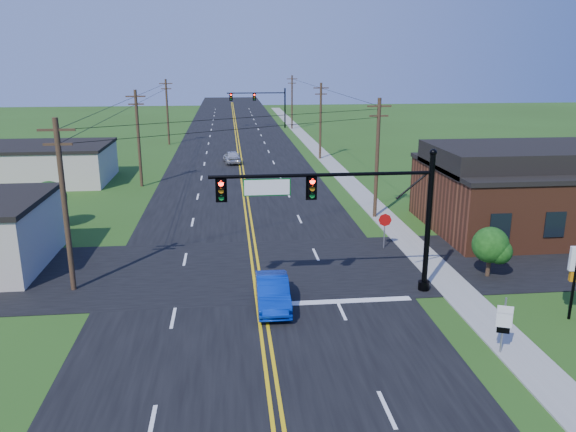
{
  "coord_description": "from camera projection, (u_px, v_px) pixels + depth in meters",
  "views": [
    {
      "loc": [
        -1.2,
        -18.41,
        11.76
      ],
      "look_at": [
        1.84,
        10.0,
        3.71
      ],
      "focal_mm": 35.0,
      "sensor_mm": 36.0,
      "label": 1
    }
  ],
  "objects": [
    {
      "name": "tree_left",
      "position": [
        49.0,
        198.0,
        39.96
      ],
      "size": [
        2.4,
        2.4,
        3.37
      ],
      "color": "#362918",
      "rests_on": "ground"
    },
    {
      "name": "tree_right_back",
      "position": [
        436.0,
        172.0,
        46.74
      ],
      "size": [
        3.0,
        3.0,
        4.1
      ],
      "color": "#362918",
      "rests_on": "ground"
    },
    {
      "name": "utility_pole_right_b",
      "position": [
        321.0,
        120.0,
        66.59
      ],
      "size": [
        1.8,
        0.28,
        9.0
      ],
      "color": "#362918",
      "rests_on": "ground"
    },
    {
      "name": "utility_pole_right_c",
      "position": [
        292.0,
        101.0,
        95.3
      ],
      "size": [
        1.8,
        0.28,
        9.0
      ],
      "color": "#362918",
      "rests_on": "ground"
    },
    {
      "name": "stop_sign",
      "position": [
        385.0,
        224.0,
        35.48
      ],
      "size": [
        0.82,
        0.18,
        2.32
      ],
      "rotation": [
        0.0,
        0.0,
        -0.17
      ],
      "color": "slate",
      "rests_on": "ground"
    },
    {
      "name": "signal_mast_main",
      "position": [
        342.0,
        205.0,
        27.74
      ],
      "size": [
        11.3,
        0.6,
        7.48
      ],
      "color": "black",
      "rests_on": "ground"
    },
    {
      "name": "brick_building",
      "position": [
        532.0,
        196.0,
        39.56
      ],
      "size": [
        14.2,
        11.2,
        4.7
      ],
      "color": "brown",
      "rests_on": "ground"
    },
    {
      "name": "ground",
      "position": [
        268.0,
        385.0,
        20.93
      ],
      "size": [
        260.0,
        260.0,
        0.0
      ],
      "primitive_type": "plane",
      "color": "#274914",
      "rests_on": "ground"
    },
    {
      "name": "shrub_corner",
      "position": [
        490.0,
        245.0,
        30.85
      ],
      "size": [
        2.0,
        2.0,
        2.86
      ],
      "color": "#362918",
      "rests_on": "ground"
    },
    {
      "name": "signal_mast_far",
      "position": [
        260.0,
        102.0,
        96.71
      ],
      "size": [
        10.98,
        0.6,
        7.48
      ],
      "color": "black",
      "rests_on": "ground"
    },
    {
      "name": "utility_pole_left_a",
      "position": [
        64.0,
        203.0,
        28.25
      ],
      "size": [
        1.8,
        0.28,
        9.0
      ],
      "color": "#362918",
      "rests_on": "ground"
    },
    {
      "name": "route_sign",
      "position": [
        504.0,
        322.0,
        22.73
      ],
      "size": [
        0.6,
        0.26,
        2.5
      ],
      "rotation": [
        0.0,
        0.0,
        -0.37
      ],
      "color": "slate",
      "rests_on": "ground"
    },
    {
      "name": "distant_car",
      "position": [
        232.0,
        157.0,
        64.94
      ],
      "size": [
        2.2,
        4.42,
        1.45
      ],
      "primitive_type": "imported",
      "rotation": [
        0.0,
        0.0,
        3.26
      ],
      "color": "silver",
      "rests_on": "ground"
    },
    {
      "name": "utility_pole_left_b",
      "position": [
        138.0,
        137.0,
        52.17
      ],
      "size": [
        1.8,
        0.28,
        9.0
      ],
      "color": "#362918",
      "rests_on": "ground"
    },
    {
      "name": "utility_pole_left_c",
      "position": [
        167.0,
        111.0,
        78.01
      ],
      "size": [
        1.8,
        0.28,
        9.0
      ],
      "color": "#362918",
      "rests_on": "ground"
    },
    {
      "name": "blue_car",
      "position": [
        273.0,
        293.0,
        27.34
      ],
      "size": [
        1.59,
        4.45,
        1.46
      ],
      "primitive_type": "imported",
      "rotation": [
        0.0,
        0.0,
        -0.01
      ],
      "color": "#082FAD",
      "rests_on": "ground"
    },
    {
      "name": "road_cross",
      "position": [
        253.0,
        269.0,
        32.41
      ],
      "size": [
        70.0,
        10.0,
        0.04
      ],
      "primitive_type": "cube",
      "color": "black",
      "rests_on": "ground"
    },
    {
      "name": "utility_pole_right_a",
      "position": [
        377.0,
        156.0,
        41.71
      ],
      "size": [
        1.8,
        0.28,
        9.0
      ],
      "color": "#362918",
      "rests_on": "ground"
    },
    {
      "name": "sidewalk",
      "position": [
        338.0,
        171.0,
        60.27
      ],
      "size": [
        2.0,
        160.0,
        0.08
      ],
      "primitive_type": "cube",
      "color": "gray",
      "rests_on": "ground"
    },
    {
      "name": "road_main",
      "position": [
        238.0,
        157.0,
        68.77
      ],
      "size": [
        16.0,
        220.0,
        0.04
      ],
      "primitive_type": "cube",
      "color": "black",
      "rests_on": "ground"
    },
    {
      "name": "cream_bldg_far",
      "position": [
        46.0,
        163.0,
        54.85
      ],
      "size": [
        12.2,
        9.2,
        3.7
      ],
      "color": "#C0B2A4",
      "rests_on": "ground"
    }
  ]
}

